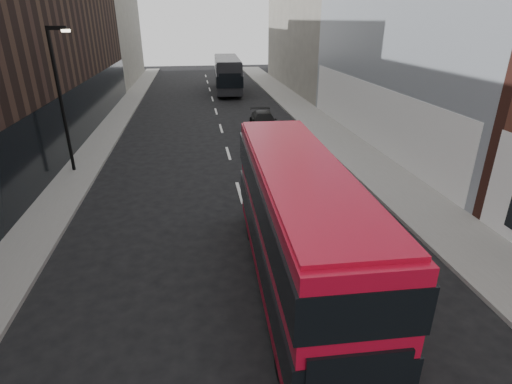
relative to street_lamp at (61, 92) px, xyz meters
name	(u,v)px	position (x,y,z in m)	size (l,w,h in m)	color
sidewalk_right	(323,127)	(15.72, 7.00, -4.11)	(3.00, 80.00, 0.15)	slate
sidewalk_left	(106,136)	(0.22, 7.00, -4.11)	(2.00, 80.00, 0.15)	slate
building_left_mid	(54,25)	(-3.28, 12.00, 2.82)	(5.00, 24.00, 14.00)	black
building_left_far	(110,27)	(-3.28, 34.00, 2.32)	(5.00, 20.00, 13.00)	slate
street_lamp	(61,92)	(0.00, 0.00, 0.00)	(1.06, 0.22, 7.00)	black
red_bus	(297,223)	(9.02, -11.35, -1.98)	(2.61, 9.90, 3.97)	#AD0A22
grey_bus	(227,74)	(10.16, 24.26, -2.24)	(3.11, 11.31, 3.62)	black
car_a	(285,160)	(10.84, -1.75, -3.46)	(1.70, 4.22, 1.44)	black
car_b	(286,149)	(11.28, 0.00, -3.45)	(1.56, 4.46, 1.47)	#909398
car_c	(264,121)	(11.28, 7.20, -3.56)	(1.75, 4.30, 1.25)	black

